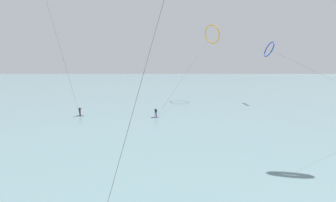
{
  "coord_description": "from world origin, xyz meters",
  "views": [
    {
      "loc": [
        -0.13,
        -0.29,
        9.43
      ],
      "look_at": [
        0.0,
        23.18,
        5.4
      ],
      "focal_mm": 23.09,
      "sensor_mm": 36.0,
      "label": 1
    }
  ],
  "objects": [
    {
      "name": "sea_water",
      "position": [
        0.0,
        108.18,
        0.04
      ],
      "size": [
        400.0,
        200.0,
        0.08
      ],
      "primitive_type": "cube",
      "color": "slate",
      "rests_on": "ground"
    },
    {
      "name": "surfer_charcoal",
      "position": [
        -15.96,
        38.16,
        0.82
      ],
      "size": [
        1.4,
        0.6,
        1.7
      ],
      "rotation": [
        0.0,
        0.0,
        1.5
      ],
      "color": "black",
      "rests_on": "ground"
    },
    {
      "name": "surfer_violet",
      "position": [
        -2.09,
        37.02,
        0.82
      ],
      "size": [
        1.4,
        0.69,
        1.7
      ],
      "rotation": [
        0.0,
        0.0,
        5.81
      ],
      "color": "purple",
      "rests_on": "ground"
    },
    {
      "name": "kite_cobalt",
      "position": [
        25.16,
        54.05,
        12.98
      ],
      "size": [
        3.5,
        46.13,
        14.96
      ],
      "rotation": [
        0.0,
        0.0,
        4.7
      ],
      "color": "#2647B7",
      "rests_on": "ground"
    },
    {
      "name": "kite_amber",
      "position": [
        11.78,
        58.39,
        17.12
      ],
      "size": [
        16.07,
        23.95,
        19.54
      ],
      "rotation": [
        0.0,
        0.0,
        2.2
      ],
      "color": "orange",
      "rests_on": "ground"
    }
  ]
}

